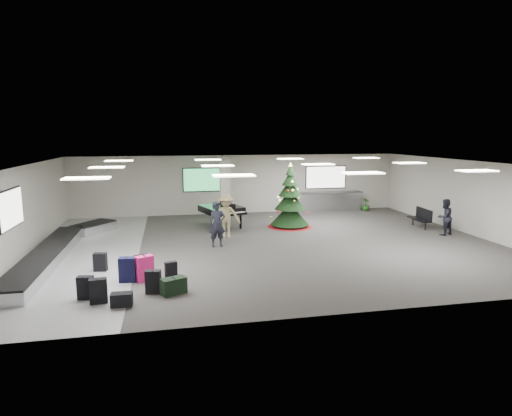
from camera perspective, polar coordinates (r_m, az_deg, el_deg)
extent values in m
plane|color=#353230|center=(17.16, 1.70, -4.76)|extent=(18.00, 18.00, 0.00)
cube|color=#AFAAA0|center=(23.63, -2.19, 3.18)|extent=(18.00, 0.02, 3.20)
cube|color=#AFAAA0|center=(10.29, 10.78, -5.61)|extent=(18.00, 0.02, 3.20)
cube|color=#AFAAA0|center=(17.18, -28.92, -0.52)|extent=(0.02, 14.00, 3.20)
cube|color=#AFAAA0|center=(20.82, 26.61, 1.26)|extent=(0.02, 14.00, 3.20)
cube|color=silver|center=(16.65, 1.75, 5.96)|extent=(18.00, 14.00, 0.02)
cube|color=slate|center=(17.02, -22.02, -5.60)|extent=(4.00, 14.00, 0.01)
cube|color=#BCB4AC|center=(22.11, -4.15, 2.71)|extent=(0.50, 0.50, 3.20)
cube|color=green|center=(23.31, -7.04, 3.76)|extent=(2.20, 0.08, 1.30)
cube|color=white|center=(24.86, 9.29, 4.08)|extent=(2.40, 0.08, 1.30)
cube|color=white|center=(16.18, -29.87, -0.08)|extent=(0.08, 2.10, 1.30)
cube|color=white|center=(12.41, -21.63, 3.71)|extent=(1.20, 0.60, 0.04)
cube|color=white|center=(16.35, -19.26, 5.14)|extent=(1.20, 0.60, 0.04)
cube|color=white|center=(20.31, -17.80, 6.01)|extent=(1.20, 0.60, 0.04)
cube|color=white|center=(12.36, -3.01, 4.36)|extent=(1.20, 0.60, 0.04)
cube|color=white|center=(16.31, -5.13, 5.64)|extent=(1.20, 0.60, 0.04)
cube|color=white|center=(20.28, -6.43, 6.41)|extent=(1.20, 0.60, 0.04)
cube|color=white|center=(13.54, 14.02, 4.56)|extent=(1.20, 0.60, 0.04)
cube|color=white|center=(17.23, 8.27, 5.79)|extent=(1.20, 0.60, 0.04)
cube|color=white|center=(21.02, 4.56, 6.55)|extent=(1.20, 0.60, 0.04)
cube|color=white|center=(15.69, 27.36, 4.43)|extent=(1.20, 0.60, 0.04)
cube|color=white|center=(18.96, 19.78, 5.67)|extent=(1.20, 0.60, 0.04)
cube|color=white|center=(22.47, 14.47, 6.48)|extent=(1.20, 0.60, 0.04)
cube|color=silver|center=(16.25, -26.17, -5.92)|extent=(1.00, 8.00, 0.38)
cube|color=black|center=(16.20, -26.22, -5.20)|extent=(0.95, 7.90, 0.05)
cube|color=silver|center=(20.46, -20.83, -2.49)|extent=(1.97, 2.21, 0.38)
cube|color=black|center=(20.42, -20.87, -1.91)|extent=(1.87, 2.10, 0.05)
cube|color=silver|center=(24.76, 9.45, 0.84)|extent=(4.00, 0.60, 1.05)
cube|color=#2E2E30|center=(24.68, 9.49, 2.07)|extent=(4.05, 0.65, 0.04)
cube|color=black|center=(12.32, -21.78, -9.84)|extent=(0.43, 0.28, 0.62)
cube|color=black|center=(12.22, -21.88, -8.42)|extent=(0.05, 0.14, 0.02)
cube|color=black|center=(12.21, -13.53, -9.54)|extent=(0.44, 0.28, 0.64)
cube|color=black|center=(12.11, -13.59, -8.06)|extent=(0.05, 0.13, 0.02)
cube|color=#E51D71|center=(13.20, -14.63, -7.82)|extent=(0.56, 0.47, 0.77)
cube|color=black|center=(13.09, -14.71, -6.16)|extent=(0.10, 0.16, 0.02)
cube|color=black|center=(13.95, -15.05, -7.25)|extent=(0.45, 0.34, 0.60)
cube|color=black|center=(13.87, -15.10, -6.02)|extent=(0.07, 0.13, 0.02)
cube|color=black|center=(13.28, -16.75, -7.88)|extent=(0.51, 0.33, 0.74)
cube|color=black|center=(13.18, -16.83, -6.30)|extent=(0.05, 0.17, 0.02)
cube|color=black|center=(11.91, -20.27, -10.33)|extent=(0.46, 0.29, 0.66)
cube|color=black|center=(11.80, -20.37, -8.79)|extent=(0.05, 0.15, 0.02)
cube|color=black|center=(12.06, -10.93, -10.16)|extent=(0.75, 0.58, 0.45)
cube|color=black|center=(11.99, -10.97, -9.10)|extent=(0.11, 0.20, 0.02)
cube|color=black|center=(13.33, -11.26, -8.10)|extent=(0.39, 0.28, 0.51)
cube|color=black|center=(13.25, -11.30, -7.01)|extent=(0.06, 0.11, 0.02)
cube|color=black|center=(14.59, -20.05, -6.78)|extent=(0.43, 0.29, 0.59)
cube|color=black|center=(14.51, -20.12, -5.63)|extent=(0.05, 0.14, 0.02)
cube|color=black|center=(11.58, -17.47, -11.57)|extent=(0.54, 0.32, 0.35)
cube|color=black|center=(11.52, -17.52, -10.72)|extent=(0.03, 0.18, 0.02)
cone|color=maroon|center=(20.33, 4.51, -2.30)|extent=(2.14, 2.14, 0.14)
cylinder|color=#3F2819|center=(20.28, 4.52, -1.71)|extent=(0.14, 0.14, 0.56)
cone|color=black|center=(20.22, 4.53, -0.77)|extent=(1.80, 1.80, 1.01)
cone|color=black|center=(20.11, 4.56, 1.12)|extent=(1.46, 1.46, 0.90)
cone|color=black|center=(20.03, 4.58, 2.72)|extent=(1.13, 1.13, 0.79)
cone|color=black|center=(19.98, 4.60, 4.00)|extent=(0.79, 0.79, 0.68)
cone|color=black|center=(19.95, 4.61, 5.13)|extent=(0.45, 0.45, 0.51)
cone|color=#FFE566|center=(19.93, 4.62, 5.84)|extent=(0.18, 0.18, 0.20)
cube|color=black|center=(20.05, -4.65, -0.16)|extent=(2.12, 2.25, 0.29)
cube|color=black|center=(19.18, -3.38, -0.85)|extent=(1.55, 0.77, 0.11)
cube|color=white|center=(19.14, -3.34, -0.68)|extent=(1.34, 0.56, 0.02)
cube|color=black|center=(19.36, -3.74, 0.13)|extent=(0.71, 0.26, 0.23)
cylinder|color=black|center=(19.23, -5.40, -2.12)|extent=(0.11, 0.11, 0.71)
cylinder|color=black|center=(19.77, -2.07, -1.76)|extent=(0.11, 0.11, 0.71)
cylinder|color=black|center=(20.80, -5.49, -1.22)|extent=(0.11, 0.11, 0.71)
cube|color=black|center=(21.40, 20.93, -1.40)|extent=(0.59, 1.47, 0.06)
cylinder|color=black|center=(20.97, 21.73, -2.25)|extent=(0.06, 0.06, 0.38)
cylinder|color=black|center=(21.92, 20.10, -1.66)|extent=(0.06, 0.06, 0.38)
cube|color=black|center=(21.48, 21.47, -0.67)|extent=(0.16, 1.43, 0.48)
imported|color=black|center=(16.59, -5.19, -2.18)|extent=(0.69, 0.49, 1.76)
imported|color=#97895D|center=(18.07, -4.01, -1.04)|extent=(1.30, 0.90, 1.85)
imported|color=black|center=(20.16, 23.85, -1.12)|extent=(0.90, 0.78, 1.58)
imported|color=#173912|center=(23.03, 4.25, -0.12)|extent=(0.51, 0.52, 0.73)
imported|color=#173912|center=(25.20, 14.47, 0.45)|extent=(0.54, 0.54, 0.73)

